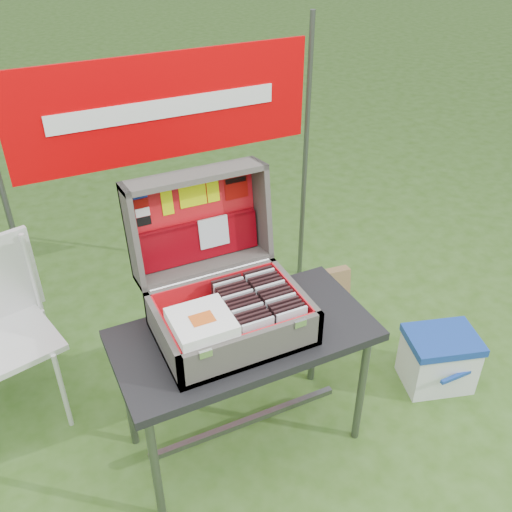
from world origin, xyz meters
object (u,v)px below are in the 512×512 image
table (245,389)px  chair (9,344)px  cardboard_box (316,306)px  suitcase (225,270)px  cooler (438,359)px

table → chair: bearing=145.4°
chair → cardboard_box: 1.64m
table → chair: (-0.93, 0.63, 0.12)m
suitcase → cooler: (1.13, -0.16, -0.82)m
chair → suitcase: bearing=-46.7°
table → suitcase: (-0.05, 0.07, 0.63)m
table → chair: 1.13m
chair → cardboard_box: bearing=-18.0°
cooler → cardboard_box: bearing=138.4°
table → cooler: size_ratio=3.03×
suitcase → chair: size_ratio=0.67×
cooler → cardboard_box: 0.73m
table → cooler: bearing=-5.2°
cooler → chair: bearing=176.2°
chair → cardboard_box: size_ratio=2.17×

